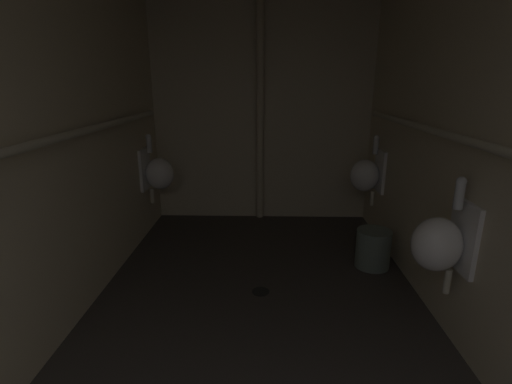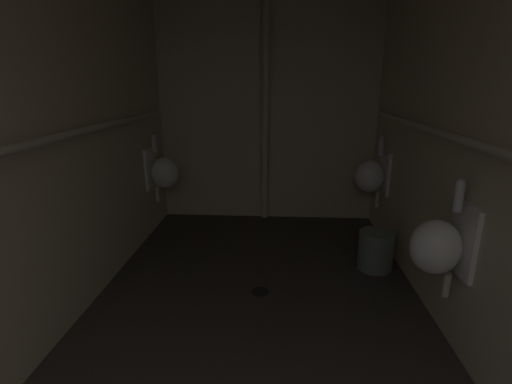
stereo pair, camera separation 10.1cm
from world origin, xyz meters
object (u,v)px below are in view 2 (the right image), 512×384
at_px(floor_drain, 260,291).
at_px(urinal_left_mid, 163,172).
at_px(urinal_right_mid, 439,245).
at_px(standpipe_back_wall, 265,117).
at_px(urinal_right_far, 372,175).
at_px(waste_bin, 376,250).

bearing_deg(floor_drain, urinal_left_mid, 132.34).
bearing_deg(urinal_right_mid, floor_drain, 154.16).
xyz_separation_m(urinal_left_mid, standpipe_back_wall, (1.09, 0.45, 0.55)).
bearing_deg(urinal_left_mid, urinal_right_far, -0.63).
height_order(urinal_right_far, waste_bin, urinal_right_far).
bearing_deg(floor_drain, urinal_right_mid, -25.84).
bearing_deg(waste_bin, floor_drain, -155.09).
distance_m(urinal_left_mid, floor_drain, 1.80).
bearing_deg(standpipe_back_wall, urinal_left_mid, -157.72).
distance_m(standpipe_back_wall, waste_bin, 1.92).
bearing_deg(standpipe_back_wall, floor_drain, -88.80).
height_order(urinal_left_mid, urinal_right_far, same).
xyz_separation_m(urinal_right_far, waste_bin, (-0.09, -0.75, -0.50)).
bearing_deg(urinal_left_mid, waste_bin, -19.86).
height_order(urinal_right_mid, waste_bin, urinal_right_mid).
relative_size(urinal_left_mid, urinal_right_far, 1.00).
distance_m(urinal_right_mid, standpipe_back_wall, 2.55).
distance_m(urinal_left_mid, standpipe_back_wall, 1.30).
height_order(standpipe_back_wall, floor_drain, standpipe_back_wall).
xyz_separation_m(floor_drain, waste_bin, (1.00, 0.47, 0.17)).
height_order(floor_drain, waste_bin, waste_bin).
bearing_deg(standpipe_back_wall, urinal_right_mid, -62.92).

